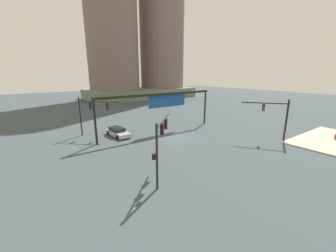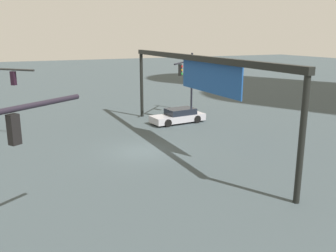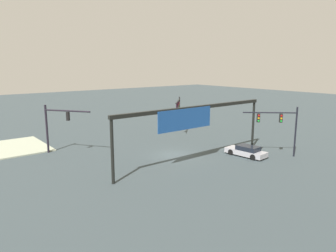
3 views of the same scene
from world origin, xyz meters
name	(u,v)px [view 1 (image 1 of 3)]	position (x,y,z in m)	size (l,w,h in m)	color
ground_plane	(174,138)	(0.00, 0.00, 0.00)	(181.57, 181.57, 0.00)	#3B474B
traffic_signal_near_corner	(161,137)	(-8.03, -8.54, 3.71)	(4.47, 4.12, 5.26)	black
traffic_signal_opposite_side	(92,109)	(-8.78, 7.65, 3.84)	(4.45, 4.03, 5.55)	black
traffic_signal_cross_street	(276,113)	(9.95, -8.82, 3.70)	(3.48, 4.76, 5.56)	black
overhead_sign_gantry	(162,100)	(0.41, 3.59, 4.92)	(19.68, 0.43, 5.94)	black
highrise_twin_tower	(138,7)	(20.32, 46.23, 30.15)	(37.72, 18.40, 61.20)	#69795B
sedan_car_approaching	(118,132)	(-6.04, 5.44, 0.57)	(2.15, 4.71, 1.21)	#B0AFB8
fire_hydrant_on_curb	(335,137)	(16.77, -13.74, 0.49)	(0.33, 0.22, 0.71)	red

